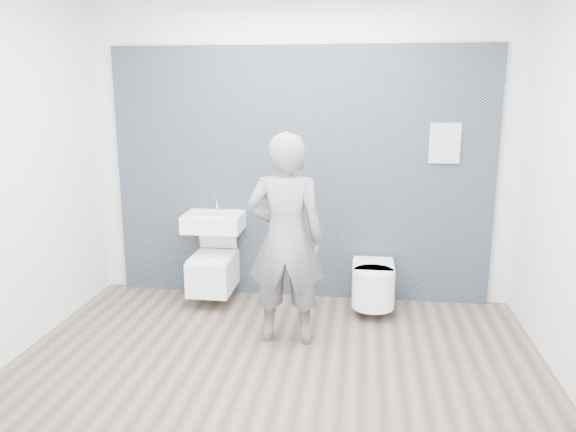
# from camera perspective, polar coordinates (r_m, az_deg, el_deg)

# --- Properties ---
(ground) EXTENTS (4.00, 4.00, 0.00)m
(ground) POSITION_cam_1_polar(r_m,az_deg,el_deg) (4.33, -1.09, -14.80)
(ground) COLOR brown
(ground) RESTS_ON ground
(room_shell) EXTENTS (4.00, 4.00, 4.00)m
(room_shell) POSITION_cam_1_polar(r_m,az_deg,el_deg) (3.85, -1.20, 8.80)
(room_shell) COLOR silver
(room_shell) RESTS_ON ground
(tile_wall) EXTENTS (3.60, 0.06, 2.40)m
(tile_wall) POSITION_cam_1_polar(r_m,az_deg,el_deg) (5.66, 1.18, -7.95)
(tile_wall) COLOR black
(tile_wall) RESTS_ON ground
(washbasin) EXTENTS (0.55, 0.41, 0.41)m
(washbasin) POSITION_cam_1_polar(r_m,az_deg,el_deg) (5.36, -7.55, -0.54)
(washbasin) COLOR white
(washbasin) RESTS_ON ground
(toilet_square) EXTENTS (0.39, 0.56, 0.75)m
(toilet_square) POSITION_cam_1_polar(r_m,az_deg,el_deg) (5.42, -7.60, -5.49)
(toilet_square) COLOR white
(toilet_square) RESTS_ON ground
(toilet_rounded) EXTENTS (0.38, 0.65, 0.35)m
(toilet_rounded) POSITION_cam_1_polar(r_m,az_deg,el_deg) (5.21, 8.64, -6.84)
(toilet_rounded) COLOR white
(toilet_rounded) RESTS_ON ground
(info_placard) EXTENTS (0.27, 0.03, 0.36)m
(info_placard) POSITION_cam_1_polar(r_m,az_deg,el_deg) (5.64, 14.70, -8.48)
(info_placard) COLOR white
(info_placard) RESTS_ON ground
(visitor) EXTENTS (0.64, 0.44, 1.70)m
(visitor) POSITION_cam_1_polar(r_m,az_deg,el_deg) (4.42, -0.26, -2.42)
(visitor) COLOR slate
(visitor) RESTS_ON ground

